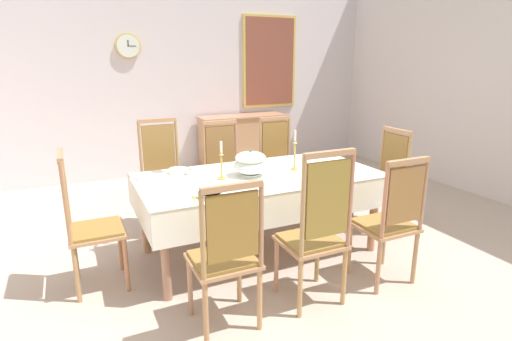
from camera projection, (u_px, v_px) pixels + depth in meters
name	position (u px, v px, depth m)	size (l,w,h in m)	color
ground	(268.00, 261.00, 3.75)	(6.84, 6.60, 0.04)	#BBA998
back_wall	(172.00, 70.00, 6.23)	(6.84, 0.08, 3.25)	silver
dining_table	(259.00, 183.00, 3.73)	(2.18, 1.07, 0.77)	#A7775D
tablecloth	(259.00, 181.00, 3.72)	(2.20, 1.09, 0.29)	white
chair_south_a	(226.00, 253.00, 2.66)	(0.44, 0.42, 1.07)	tan
chair_north_a	(163.00, 175.00, 4.30)	(0.44, 0.42, 1.19)	tan
chair_south_b	(316.00, 229.00, 2.92)	(0.44, 0.42, 1.21)	tan
chair_north_b	(224.00, 170.00, 4.59)	(0.44, 0.42, 1.12)	tan
chair_south_c	(390.00, 219.00, 3.23)	(0.44, 0.42, 1.08)	tan
chair_north_c	(279.00, 164.00, 4.87)	(0.44, 0.42, 1.12)	tan
chair_head_west	(86.00, 221.00, 3.15)	(0.42, 0.44, 1.13)	#B67952
chair_head_east	(384.00, 177.00, 4.37)	(0.42, 0.44, 1.08)	tan
soup_tureen	(250.00, 163.00, 3.64)	(0.31, 0.31, 0.24)	silver
candlestick_west	(222.00, 164.00, 3.52)	(0.07, 0.07, 0.34)	gold
candlestick_east	(295.00, 154.00, 3.81)	(0.07, 0.07, 0.38)	gold
bowl_near_left	(244.00, 162.00, 4.07)	(0.18, 0.18, 0.03)	silver
bowl_near_right	(210.00, 195.00, 3.09)	(0.20, 0.20, 0.04)	silver
bowl_far_left	(178.00, 170.00, 3.75)	(0.18, 0.18, 0.04)	silver
bowl_far_right	(341.00, 176.00, 3.59)	(0.14, 0.14, 0.03)	silver
spoon_primary	(254.00, 162.00, 4.14)	(0.03, 0.18, 0.01)	gold
spoon_secondary	(194.00, 198.00, 3.07)	(0.06, 0.18, 0.01)	gold
sideboard	(243.00, 143.00, 6.69)	(1.44, 0.48, 0.90)	tan
mounted_clock	(128.00, 46.00, 5.82)	(0.35, 0.06, 0.35)	#D1B251
framed_painting	(270.00, 62.00, 6.82)	(0.97, 0.05, 1.49)	#D1B251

